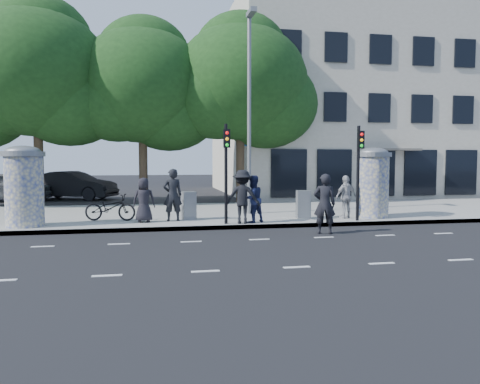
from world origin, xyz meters
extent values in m
plane|color=black|center=(0.00, 0.00, 0.00)|extent=(120.00, 120.00, 0.00)
cube|color=gray|center=(0.00, 7.50, 0.07)|extent=(40.00, 8.00, 0.15)
cube|color=slate|center=(0.00, 3.55, 0.07)|extent=(40.00, 0.10, 0.16)
cube|color=silver|center=(0.00, -2.20, 0.00)|extent=(32.00, 0.12, 0.01)
cube|color=silver|center=(0.00, 1.40, 0.00)|extent=(32.00, 0.12, 0.01)
cylinder|color=beige|center=(-7.20, 4.50, 1.30)|extent=(1.20, 1.20, 2.30)
cylinder|color=slate|center=(-7.20, 4.50, 2.53)|extent=(1.36, 1.36, 0.16)
ellipsoid|color=slate|center=(-7.20, 4.50, 2.61)|extent=(1.10, 1.10, 0.38)
cylinder|color=beige|center=(5.20, 4.70, 1.30)|extent=(1.20, 1.20, 2.30)
cylinder|color=slate|center=(5.20, 4.70, 2.53)|extent=(1.36, 1.36, 0.16)
ellipsoid|color=slate|center=(5.20, 4.70, 2.61)|extent=(1.10, 1.10, 0.38)
cylinder|color=black|center=(-0.60, 3.85, 1.85)|extent=(0.11, 0.11, 3.40)
cube|color=black|center=(-0.60, 3.67, 3.05)|extent=(0.22, 0.14, 0.62)
cylinder|color=black|center=(4.20, 3.85, 1.85)|extent=(0.11, 0.11, 3.40)
cube|color=black|center=(4.20, 3.67, 3.05)|extent=(0.22, 0.14, 0.62)
cylinder|color=slate|center=(0.80, 6.70, 4.15)|extent=(0.16, 0.16, 8.00)
cube|color=slate|center=(0.80, 6.30, 8.05)|extent=(0.25, 0.90, 0.18)
cylinder|color=#38281C|center=(-8.50, 12.50, 2.36)|extent=(0.44, 0.44, 4.73)
ellipsoid|color=#153312|center=(-8.50, 12.50, 6.51)|extent=(7.20, 7.20, 6.12)
cylinder|color=#38281C|center=(-3.50, 12.70, 2.21)|extent=(0.44, 0.44, 4.41)
ellipsoid|color=#153312|center=(-3.50, 12.70, 6.08)|extent=(6.80, 6.80, 5.78)
cylinder|color=#38281C|center=(1.50, 12.30, 2.29)|extent=(0.44, 0.44, 4.59)
ellipsoid|color=#153312|center=(1.50, 12.30, 6.32)|extent=(7.00, 7.00, 5.95)
cube|color=#B2A995|center=(12.00, 20.00, 6.00)|extent=(20.00, 15.00, 12.00)
cube|color=black|center=(12.00, 12.45, 1.60)|extent=(18.00, 0.10, 2.60)
cube|color=#59544C|center=(10.00, 12.10, 2.90)|extent=(3.20, 0.90, 0.12)
cube|color=#194C8C|center=(2.50, 12.45, 3.20)|extent=(1.60, 0.06, 0.30)
imported|color=black|center=(-3.36, 4.78, 0.94)|extent=(0.79, 0.53, 1.57)
imported|color=black|center=(-2.36, 4.90, 1.09)|extent=(0.73, 0.52, 1.87)
imported|color=#1E244C|center=(0.37, 4.00, 0.98)|extent=(0.98, 0.89, 1.65)
imported|color=black|center=(-0.03, 3.85, 1.07)|extent=(1.31, 0.94, 1.84)
imported|color=#A8A7AB|center=(4.06, 4.54, 0.95)|extent=(1.06, 0.79, 1.61)
imported|color=black|center=(2.26, 2.07, 0.95)|extent=(0.79, 0.63, 1.90)
imported|color=black|center=(-4.56, 5.44, 0.63)|extent=(1.01, 1.92, 0.96)
cube|color=gray|center=(-1.76, 5.31, 0.66)|extent=(0.57, 0.48, 1.02)
cube|color=gray|center=(2.48, 4.79, 0.67)|extent=(0.53, 0.40, 1.04)
imported|color=slate|center=(-11.15, 16.28, 0.84)|extent=(2.55, 5.11, 1.67)
imported|color=black|center=(-7.62, 16.99, 0.83)|extent=(3.50, 5.30, 1.65)
camera|label=1|loc=(-3.09, -11.84, 2.35)|focal=35.00mm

